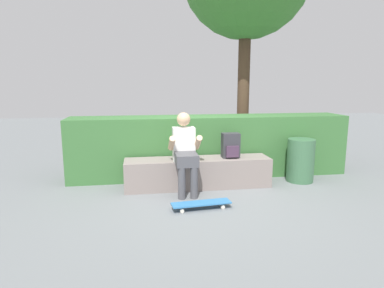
% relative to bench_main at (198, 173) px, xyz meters
% --- Properties ---
extents(ground_plane, '(24.00, 24.00, 0.00)m').
position_rel_bench_main_xyz_m(ground_plane, '(0.00, -0.36, -0.23)').
color(ground_plane, slate).
extents(bench_main, '(2.33, 0.50, 0.47)m').
position_rel_bench_main_xyz_m(bench_main, '(0.00, 0.00, 0.00)').
color(bench_main, gray).
rests_on(bench_main, ground).
extents(person_skater, '(0.49, 0.62, 1.22)m').
position_rel_bench_main_xyz_m(person_skater, '(-0.24, -0.22, 0.43)').
color(person_skater, white).
rests_on(person_skater, ground).
extents(skateboard_near_person, '(0.82, 0.28, 0.09)m').
position_rel_bench_main_xyz_m(skateboard_near_person, '(-0.12, -0.96, -0.16)').
color(skateboard_near_person, teal).
rests_on(skateboard_near_person, ground).
extents(backpack_on_bench, '(0.28, 0.23, 0.40)m').
position_rel_bench_main_xyz_m(backpack_on_bench, '(0.54, -0.01, 0.43)').
color(backpack_on_bench, '#333338').
rests_on(backpack_on_bench, bench_main).
extents(hedge_row, '(4.95, 0.71, 1.08)m').
position_rel_bench_main_xyz_m(hedge_row, '(0.34, 0.68, 0.31)').
color(hedge_row, '#3A6D37').
rests_on(hedge_row, ground).
extents(trash_bin, '(0.45, 0.45, 0.73)m').
position_rel_bench_main_xyz_m(trash_bin, '(1.78, 0.03, 0.13)').
color(trash_bin, '#3D6B47').
rests_on(trash_bin, ground).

